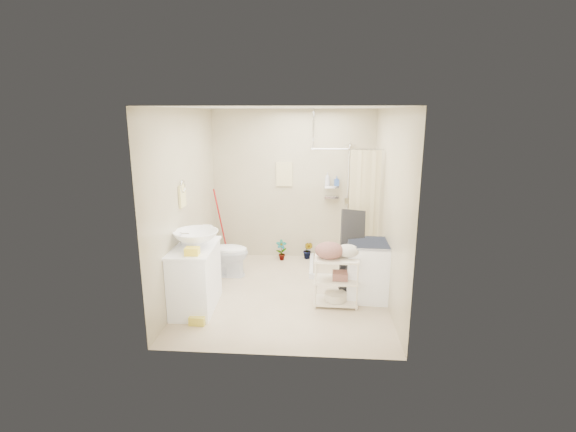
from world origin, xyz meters
name	(u,v)px	position (x,y,z in m)	size (l,w,h in m)	color
floor	(286,293)	(0.00, 0.00, 0.00)	(3.20, 3.20, 0.00)	beige
ceiling	(286,108)	(0.00, 0.00, 2.60)	(2.80, 3.20, 0.04)	silver
wall_back	(293,185)	(0.00, 1.60, 1.30)	(2.80, 0.04, 2.60)	#B7AE8E
wall_front	(274,240)	(0.00, -1.60, 1.30)	(2.80, 0.04, 2.60)	#B7AE8E
wall_left	(186,204)	(-1.40, 0.00, 1.30)	(0.04, 3.20, 2.60)	#B7AE8E
wall_right	(389,207)	(1.40, 0.00, 1.30)	(0.04, 3.20, 2.60)	#B7AE8E
vanity	(195,277)	(-1.16, -0.54, 0.43)	(0.54, 0.97, 0.85)	white
sink	(196,238)	(-1.13, -0.50, 0.95)	(0.58, 0.58, 0.20)	white
counter_basket	(192,251)	(-1.08, -0.86, 0.90)	(0.17, 0.13, 0.09)	yellow
floor_basket	(198,318)	(-1.02, -0.98, 0.08)	(0.28, 0.22, 0.15)	#EBDB48
toilet	(224,252)	(-1.04, 0.62, 0.39)	(0.44, 0.77, 0.79)	white
mop	(218,223)	(-1.31, 1.43, 0.63)	(0.12, 0.12, 1.26)	#AC1012
potted_plant_a	(281,250)	(-0.19, 1.37, 0.18)	(0.19, 0.13, 0.37)	#973E20
potted_plant_b	(308,250)	(0.28, 1.47, 0.16)	(0.17, 0.14, 0.32)	brown
hanging_towel	(284,174)	(-0.15, 1.58, 1.50)	(0.28, 0.03, 0.42)	beige
towel_ring	(182,194)	(-1.38, -0.20, 1.47)	(0.04, 0.22, 0.34)	#EBDF8A
tp_holder	(192,242)	(-1.36, 0.05, 0.72)	(0.08, 0.12, 0.14)	white
shower	(343,207)	(0.85, 1.05, 1.05)	(1.10, 1.10, 2.10)	silver
shampoo_bottle_a	(327,179)	(0.59, 1.52, 1.43)	(0.09, 0.09, 0.22)	silver
shampoo_bottle_b	(337,181)	(0.75, 1.52, 1.40)	(0.07, 0.07, 0.16)	#33549C
washing_machine	(367,270)	(1.14, -0.06, 0.41)	(0.56, 0.58, 0.82)	white
laundry_rack	(336,277)	(0.70, -0.33, 0.40)	(0.58, 0.34, 0.81)	#EFE2C8
ironing_board	(352,253)	(0.93, 0.02, 0.63)	(0.36, 0.10, 1.26)	black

